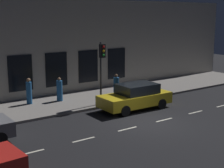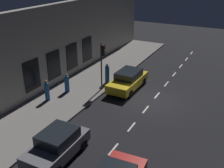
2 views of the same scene
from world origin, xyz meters
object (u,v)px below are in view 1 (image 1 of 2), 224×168
Objects in this scene: pedestrian_1 at (60,90)px; pedestrian_2 at (116,88)px; traffic_light at (102,60)px; parked_car_1 at (136,97)px; pedestrian_0 at (29,92)px.

pedestrian_2 reaches higher than pedestrian_1.
traffic_light is 3.07m from parked_car_1.
parked_car_1 is (-1.66, -1.38, -2.19)m from traffic_light.
pedestrian_2 is at bearing -76.06° from traffic_light.
pedestrian_1 is at bearing 36.44° from traffic_light.
traffic_light is 2.51× the size of pedestrian_1.
pedestrian_1 is at bearing 60.45° from pedestrian_0.
pedestrian_2 is at bearing 1.34° from parked_car_1.
pedestrian_2 is (-2.04, -3.13, 0.10)m from pedestrian_1.
pedestrian_2 is at bearing 47.08° from pedestrian_0.
traffic_light reaches higher than pedestrian_1.
pedestrian_1 reaches higher than parked_car_1.
pedestrian_0 is at bearing 52.63° from traffic_light.
parked_car_1 is at bearing 171.65° from pedestrian_2.
pedestrian_1 is 3.74m from pedestrian_2.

